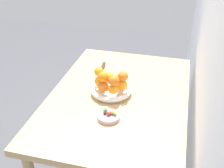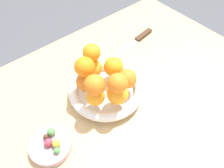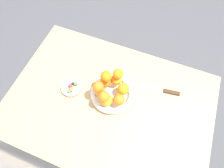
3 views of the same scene
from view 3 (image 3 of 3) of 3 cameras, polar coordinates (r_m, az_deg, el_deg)
ground_plane at (r=1.67m, az=-0.58°, el=-14.48°), size 6.00×6.00×0.00m
dining_table at (r=1.04m, az=-0.91°, el=-7.60°), size 1.10×0.76×0.74m
fruit_bowl at (r=0.95m, az=-0.06°, el=-3.11°), size 0.23×0.23×0.04m
candy_dish at (r=1.00m, az=-13.19°, el=-1.38°), size 0.11×0.11×0.02m
orange_0 at (r=0.88m, az=-1.83°, el=-5.22°), size 0.06×0.06×0.06m
orange_1 at (r=0.88m, az=2.29°, el=-5.11°), size 0.06×0.06×0.06m
orange_2 at (r=0.91m, az=3.72°, el=-1.66°), size 0.06×0.06×0.06m
orange_3 at (r=0.93m, az=1.69°, el=1.36°), size 0.06×0.06×0.06m
orange_4 at (r=0.92m, az=-2.04°, el=0.75°), size 0.06×0.06×0.06m
orange_5 at (r=0.91m, az=-4.02°, el=-2.26°), size 0.05×0.05×0.05m
orange_6 at (r=0.88m, az=2.04°, el=3.32°), size 0.05×0.05×0.05m
orange_7 at (r=0.87m, az=-1.93°, el=2.47°), size 0.06×0.06×0.06m
orange_8 at (r=0.85m, az=-4.53°, el=-0.98°), size 0.06×0.06×0.06m
orange_9 at (r=0.83m, az=-2.67°, el=-4.08°), size 0.06×0.06×0.06m
candy_ball_0 at (r=0.97m, az=-13.10°, el=-1.66°), size 0.02×0.02×0.02m
candy_ball_1 at (r=0.98m, az=-13.38°, el=-0.53°), size 0.02×0.02×0.02m
candy_ball_2 at (r=0.97m, az=-13.91°, el=-2.37°), size 0.02×0.02×0.02m
candy_ball_3 at (r=0.99m, az=-12.70°, el=0.21°), size 0.01×0.01×0.01m
candy_ball_4 at (r=0.98m, az=-11.78°, el=0.06°), size 0.02×0.02×0.02m
knife at (r=1.01m, az=15.49°, el=-1.93°), size 0.26×0.06×0.01m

